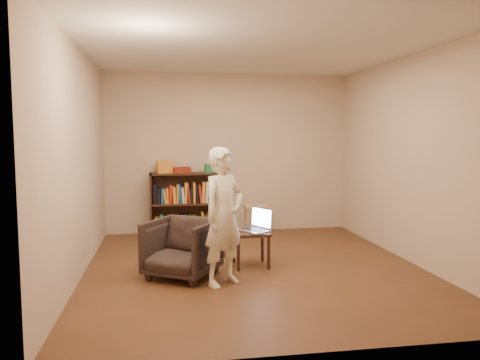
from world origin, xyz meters
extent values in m
plane|color=#442C15|center=(0.00, 0.00, 0.00)|extent=(4.50, 4.50, 0.00)
plane|color=silver|center=(0.00, 0.00, 2.60)|extent=(4.50, 4.50, 0.00)
plane|color=#C2AB93|center=(0.00, 2.25, 1.30)|extent=(4.00, 0.00, 4.00)
plane|color=#C2AB93|center=(-2.00, 0.00, 1.30)|extent=(0.00, 4.50, 4.50)
plane|color=#C2AB93|center=(2.00, 0.00, 1.30)|extent=(0.00, 4.50, 4.50)
cube|color=black|center=(-1.27, 2.08, 0.50)|extent=(0.03, 0.30, 1.00)
cube|color=black|center=(-0.10, 2.08, 0.50)|extent=(0.03, 0.30, 1.00)
cube|color=black|center=(-0.69, 2.22, 0.50)|extent=(1.20, 0.02, 1.00)
cube|color=black|center=(-0.69, 2.08, 0.01)|extent=(1.20, 0.30, 0.03)
cube|color=black|center=(-0.69, 2.08, 0.50)|extent=(1.14, 0.30, 0.03)
cube|color=black|center=(-0.69, 2.08, 0.98)|extent=(1.20, 0.30, 0.03)
cube|color=orange|center=(-1.05, 2.07, 1.10)|extent=(0.27, 0.21, 0.20)
cube|color=maroon|center=(-0.79, 2.08, 1.05)|extent=(0.31, 0.26, 0.09)
cube|color=#1F743B|center=(-0.34, 2.06, 1.07)|extent=(0.14, 0.14, 0.13)
cube|color=beige|center=(-0.20, 2.06, 1.04)|extent=(0.12, 0.12, 0.09)
cube|color=tan|center=(0.36, 1.79, 0.47)|extent=(0.34, 0.34, 0.04)
cylinder|color=tan|center=(0.23, 1.65, 0.23)|extent=(0.03, 0.03, 0.45)
cylinder|color=tan|center=(0.49, 1.65, 0.23)|extent=(0.03, 0.03, 0.45)
cylinder|color=tan|center=(0.23, 1.92, 0.23)|extent=(0.03, 0.03, 0.45)
cylinder|color=tan|center=(0.49, 1.92, 0.23)|extent=(0.03, 0.03, 0.45)
imported|color=#2D211E|center=(-0.87, -0.21, 0.33)|extent=(0.98, 0.99, 0.66)
cube|color=black|center=(-0.02, 0.10, 0.41)|extent=(0.42, 0.42, 0.04)
cylinder|color=black|center=(-0.21, -0.08, 0.20)|extent=(0.04, 0.04, 0.39)
cylinder|color=black|center=(0.16, -0.08, 0.20)|extent=(0.04, 0.04, 0.39)
cylinder|color=black|center=(-0.21, 0.28, 0.20)|extent=(0.04, 0.04, 0.39)
cylinder|color=black|center=(0.16, 0.28, 0.20)|extent=(0.04, 0.04, 0.39)
cube|color=#A9A9AD|center=(0.00, 0.10, 0.44)|extent=(0.42, 0.46, 0.02)
cube|color=black|center=(0.00, 0.10, 0.45)|extent=(0.29, 0.35, 0.00)
cube|color=#A9A9AD|center=(0.13, 0.17, 0.58)|extent=(0.22, 0.34, 0.27)
cube|color=#B3D6FB|center=(0.13, 0.17, 0.58)|extent=(0.19, 0.29, 0.22)
imported|color=beige|center=(-0.44, -0.55, 0.74)|extent=(0.64, 0.61, 1.48)
camera|label=1|loc=(-1.06, -5.43, 1.60)|focal=35.00mm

